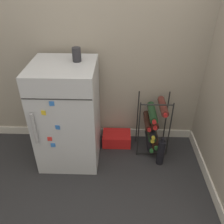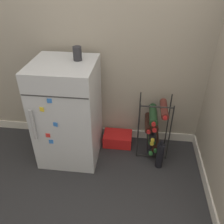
{
  "view_description": "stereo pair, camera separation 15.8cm",
  "coord_description": "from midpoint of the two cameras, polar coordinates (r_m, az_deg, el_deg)",
  "views": [
    {
      "loc": [
        0.01,
        -1.36,
        1.65
      ],
      "look_at": [
        -0.05,
        0.43,
        0.47
      ],
      "focal_mm": 38.0,
      "sensor_mm": 36.0,
      "label": 1
    },
    {
      "loc": [
        0.16,
        -1.35,
        1.65
      ],
      "look_at": [
        -0.05,
        0.43,
        0.47
      ],
      "focal_mm": 38.0,
      "sensor_mm": 36.0,
      "label": 2
    }
  ],
  "objects": [
    {
      "name": "loose_bottle_floor",
      "position": [
        2.25,
        9.69,
        -9.59
      ],
      "size": [
        0.07,
        0.07,
        0.3
      ],
      "color": "black",
      "rests_on": "ground_plane"
    },
    {
      "name": "soda_box",
      "position": [
        2.48,
        -0.71,
        -6.41
      ],
      "size": [
        0.29,
        0.2,
        0.13
      ],
      "color": "red",
      "rests_on": "ground_plane"
    },
    {
      "name": "wine_rack",
      "position": [
        2.3,
        7.84,
        -3.25
      ],
      "size": [
        0.3,
        0.33,
        0.6
      ],
      "color": "black",
      "rests_on": "ground_plane"
    },
    {
      "name": "ground_plane",
      "position": [
        2.13,
        -1.17,
        -17.35
      ],
      "size": [
        14.0,
        14.0,
        0.0
      ],
      "primitive_type": "plane",
      "color": "#28282B"
    },
    {
      "name": "wall_back",
      "position": [
        2.12,
        -0.53,
        22.1
      ],
      "size": [
        6.59,
        0.07,
        2.5
      ],
      "color": "#9E9384",
      "rests_on": "ground_plane"
    },
    {
      "name": "fridge_top_cup",
      "position": [
        1.95,
        -10.88,
        13.38
      ],
      "size": [
        0.07,
        0.07,
        0.11
      ],
      "color": "#28282D",
      "rests_on": "mini_fridge"
    },
    {
      "name": "mini_fridge",
      "position": [
        2.15,
        -12.67,
        -0.76
      ],
      "size": [
        0.53,
        0.54,
        0.95
      ],
      "color": "#B7BABF",
      "rests_on": "ground_plane"
    }
  ]
}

